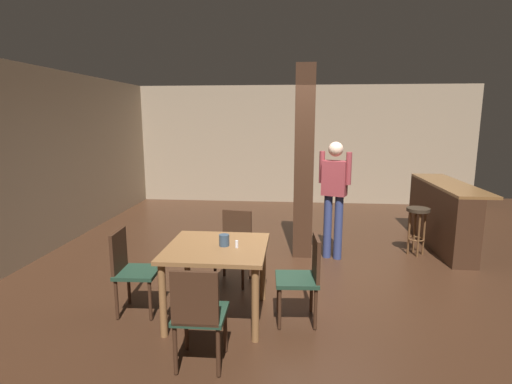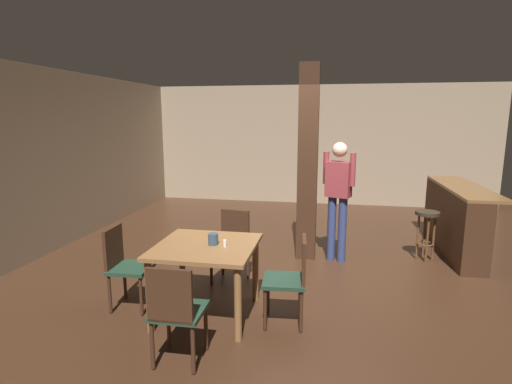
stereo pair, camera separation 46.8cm
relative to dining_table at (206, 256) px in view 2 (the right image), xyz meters
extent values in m
plane|color=#382114|center=(0.98, 1.36, -0.65)|extent=(10.80, 10.80, 0.00)
cube|color=gray|center=(0.98, 5.86, 0.75)|extent=(8.00, 0.10, 2.80)
cube|color=gray|center=(-3.02, 1.36, 0.75)|extent=(0.10, 9.00, 2.80)
cube|color=#382114|center=(0.91, 2.00, 0.75)|extent=(0.28, 0.28, 2.80)
cube|color=brown|center=(0.00, 0.00, 0.10)|extent=(1.02, 1.02, 0.04)
cylinder|color=brown|center=(0.44, 0.44, -0.29)|extent=(0.07, 0.07, 0.73)
cylinder|color=brown|center=(-0.44, 0.44, -0.29)|extent=(0.07, 0.07, 0.73)
cylinder|color=brown|center=(0.44, -0.44, -0.29)|extent=(0.07, 0.07, 0.73)
cylinder|color=brown|center=(-0.44, -0.44, -0.29)|extent=(0.07, 0.07, 0.73)
cube|color=#1E3828|center=(-0.85, 0.01, -0.20)|extent=(0.44, 0.44, 0.04)
cube|color=#382114|center=(-1.05, 0.00, 0.02)|extent=(0.05, 0.38, 0.45)
cylinder|color=#382114|center=(-0.69, 0.19, -0.43)|extent=(0.04, 0.04, 0.43)
cylinder|color=#382114|center=(-0.67, -0.16, -0.43)|extent=(0.04, 0.04, 0.43)
cylinder|color=#382114|center=(-1.04, 0.18, -0.43)|extent=(0.04, 0.04, 0.43)
cylinder|color=#382114|center=(-1.02, -0.17, -0.43)|extent=(0.04, 0.04, 0.43)
cube|color=#1E3828|center=(0.03, 0.85, -0.20)|extent=(0.48, 0.48, 0.04)
cube|color=#382114|center=(0.06, 1.04, 0.02)|extent=(0.38, 0.09, 0.45)
cylinder|color=#382114|center=(0.18, 0.65, -0.43)|extent=(0.04, 0.04, 0.43)
cylinder|color=#382114|center=(-0.17, 0.70, -0.43)|extent=(0.04, 0.04, 0.43)
cylinder|color=#382114|center=(0.23, 1.00, -0.43)|extent=(0.04, 0.04, 0.43)
cylinder|color=#382114|center=(-0.12, 1.05, -0.43)|extent=(0.04, 0.04, 0.43)
cube|color=#1E3828|center=(0.02, -0.82, -0.20)|extent=(0.43, 0.43, 0.04)
cube|color=#382114|center=(0.02, -1.01, 0.02)|extent=(0.38, 0.04, 0.45)
cylinder|color=#382114|center=(-0.16, -0.64, -0.43)|extent=(0.04, 0.04, 0.43)
cylinder|color=#382114|center=(0.19, -0.64, -0.43)|extent=(0.04, 0.04, 0.43)
cylinder|color=#382114|center=(-0.16, -0.99, -0.43)|extent=(0.04, 0.04, 0.43)
cylinder|color=#382114|center=(0.19, -0.99, -0.43)|extent=(0.04, 0.04, 0.43)
cube|color=#1E3828|center=(0.82, -0.02, -0.20)|extent=(0.45, 0.45, 0.04)
cube|color=#382114|center=(1.01, -0.01, 0.02)|extent=(0.06, 0.38, 0.45)
cylinder|color=#382114|center=(0.65, -0.21, -0.43)|extent=(0.04, 0.04, 0.43)
cylinder|color=#382114|center=(0.63, 0.14, -0.43)|extent=(0.04, 0.04, 0.43)
cylinder|color=#382114|center=(1.00, -0.18, -0.43)|extent=(0.04, 0.04, 0.43)
cylinder|color=#382114|center=(0.98, 0.16, -0.43)|extent=(0.04, 0.04, 0.43)
cylinder|color=#33475B|center=(0.08, 0.01, 0.18)|extent=(0.10, 0.10, 0.12)
cylinder|color=silver|center=(0.21, -0.03, 0.16)|extent=(0.03, 0.03, 0.07)
cube|color=maroon|center=(1.36, 1.90, 0.55)|extent=(0.39, 0.31, 0.50)
sphere|color=beige|center=(1.36, 1.90, 0.96)|extent=(0.27, 0.27, 0.21)
cylinder|color=navy|center=(1.43, 1.87, -0.18)|extent=(0.15, 0.15, 0.95)
cylinder|color=navy|center=(1.28, 1.93, -0.18)|extent=(0.15, 0.15, 0.95)
cylinder|color=maroon|center=(1.54, 1.83, 0.70)|extent=(0.10, 0.10, 0.46)
cylinder|color=maroon|center=(1.17, 1.97, 0.70)|extent=(0.10, 0.10, 0.46)
cube|color=brown|center=(3.24, 2.68, 0.36)|extent=(0.56, 2.20, 0.04)
cube|color=#382114|center=(3.14, 2.68, -0.16)|extent=(0.36, 2.20, 0.99)
cylinder|color=#2D2319|center=(2.63, 2.18, 0.05)|extent=(0.34, 0.34, 0.05)
torus|color=brown|center=(2.63, 2.18, -0.41)|extent=(0.24, 0.24, 0.02)
cylinder|color=brown|center=(2.63, 2.28, -0.31)|extent=(0.03, 0.03, 0.68)
cylinder|color=brown|center=(2.63, 2.07, -0.31)|extent=(0.03, 0.03, 0.68)
cylinder|color=brown|center=(2.74, 2.18, -0.31)|extent=(0.03, 0.03, 0.68)
cylinder|color=brown|center=(2.52, 2.18, -0.31)|extent=(0.03, 0.03, 0.68)
camera|label=1|loc=(0.77, -3.83, 1.41)|focal=28.00mm
camera|label=2|loc=(1.23, -3.77, 1.41)|focal=28.00mm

